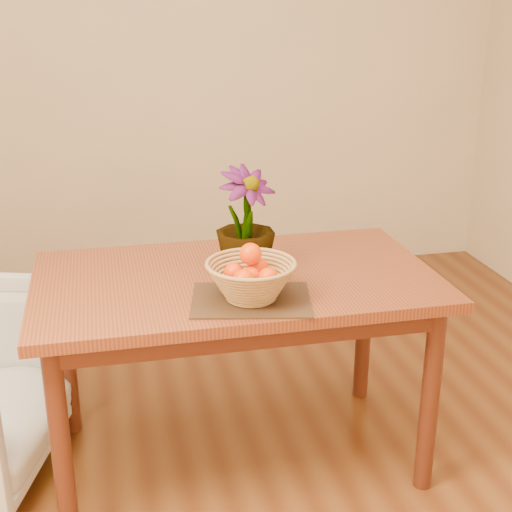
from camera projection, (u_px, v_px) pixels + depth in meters
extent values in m
plane|color=brown|center=(254.00, 506.00, 2.48)|extent=(4.50, 4.50, 0.00)
cube|color=beige|center=(169.00, 55.00, 4.08)|extent=(4.00, 0.02, 2.70)
cube|color=brown|center=(236.00, 280.00, 2.50)|extent=(1.40, 0.80, 0.04)
cube|color=#471D10|center=(236.00, 296.00, 2.52)|extent=(1.28, 0.68, 0.08)
cylinder|color=#471D10|center=(61.00, 446.00, 2.21)|extent=(0.06, 0.06, 0.71)
cylinder|color=#471D10|center=(430.00, 400.00, 2.47)|extent=(0.06, 0.06, 0.71)
cylinder|color=#471D10|center=(66.00, 352.00, 2.80)|extent=(0.06, 0.06, 0.71)
cylinder|color=#471D10|center=(364.00, 322.00, 3.05)|extent=(0.06, 0.06, 0.71)
cube|color=#3D2316|center=(251.00, 300.00, 2.29)|extent=(0.43, 0.36, 0.01)
cylinder|color=#B28B4A|center=(251.00, 298.00, 2.29)|extent=(0.15, 0.15, 0.01)
sphere|color=#FF2F04|center=(251.00, 276.00, 2.26)|extent=(0.06, 0.06, 0.06)
sphere|color=#FF2F04|center=(258.00, 268.00, 2.31)|extent=(0.07, 0.07, 0.07)
sphere|color=#FF2F04|center=(234.00, 273.00, 2.28)|extent=(0.07, 0.07, 0.07)
sphere|color=#FF2F04|center=(244.00, 281.00, 2.21)|extent=(0.07, 0.07, 0.07)
sphere|color=#FF2F04|center=(268.00, 278.00, 2.24)|extent=(0.07, 0.07, 0.07)
sphere|color=#FF2F04|center=(251.00, 254.00, 2.27)|extent=(0.07, 0.07, 0.07)
imported|color=#154513|center=(245.00, 221.00, 2.46)|extent=(0.28, 0.28, 0.37)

